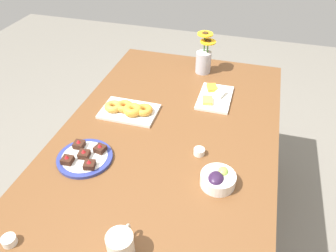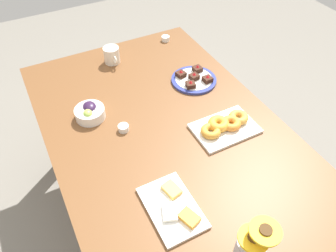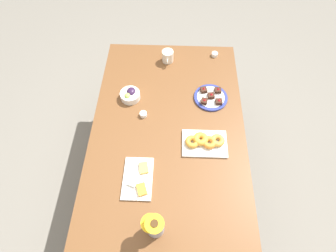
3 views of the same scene
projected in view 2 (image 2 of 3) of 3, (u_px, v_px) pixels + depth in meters
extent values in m
plane|color=slate|center=(168.00, 217.00, 1.97)|extent=(6.00, 6.00, 0.00)
cube|color=brown|center=(168.00, 135.00, 1.46)|extent=(1.60, 1.00, 0.04)
cube|color=brown|center=(55.00, 124.00, 2.04)|extent=(0.07, 0.07, 0.70)
cube|color=brown|center=(174.00, 85.00, 2.31)|extent=(0.07, 0.07, 0.70)
cylinder|color=silver|center=(112.00, 55.00, 1.80)|extent=(0.09, 0.09, 0.09)
cylinder|color=brown|center=(111.00, 49.00, 1.77)|extent=(0.08, 0.08, 0.00)
torus|color=silver|center=(115.00, 60.00, 1.76)|extent=(0.05, 0.01, 0.05)
cylinder|color=white|center=(90.00, 113.00, 1.50)|extent=(0.14, 0.14, 0.05)
ellipsoid|color=#2D1938|center=(90.00, 107.00, 1.50)|extent=(0.08, 0.06, 0.04)
ellipsoid|color=#9EC14C|center=(88.00, 114.00, 1.46)|extent=(0.05, 0.04, 0.04)
cube|color=white|center=(172.00, 208.00, 1.17)|extent=(0.26, 0.17, 0.01)
cube|color=#EFB74C|center=(172.00, 189.00, 1.21)|extent=(0.08, 0.06, 0.02)
cube|color=white|center=(170.00, 212.00, 1.14)|extent=(0.08, 0.07, 0.02)
cube|color=orange|center=(189.00, 218.00, 1.13)|extent=(0.08, 0.07, 0.02)
cube|color=white|center=(225.00, 128.00, 1.45)|extent=(0.19, 0.28, 0.01)
torus|color=gold|center=(211.00, 131.00, 1.41)|extent=(0.10, 0.10, 0.03)
torus|color=gold|center=(218.00, 124.00, 1.44)|extent=(0.10, 0.10, 0.04)
torus|color=orange|center=(231.00, 123.00, 1.44)|extent=(0.12, 0.12, 0.03)
torus|color=gold|center=(238.00, 117.00, 1.47)|extent=(0.12, 0.12, 0.03)
cylinder|color=white|center=(123.00, 128.00, 1.45)|extent=(0.05, 0.05, 0.03)
cylinder|color=#C68923|center=(123.00, 126.00, 1.44)|extent=(0.04, 0.04, 0.01)
cylinder|color=white|center=(166.00, 38.00, 1.98)|extent=(0.05, 0.05, 0.03)
cylinder|color=maroon|center=(166.00, 37.00, 1.97)|extent=(0.04, 0.04, 0.01)
cylinder|color=navy|center=(194.00, 80.00, 1.70)|extent=(0.23, 0.23, 0.01)
cylinder|color=white|center=(194.00, 80.00, 1.70)|extent=(0.19, 0.19, 0.01)
cube|color=#381E14|center=(197.00, 69.00, 1.74)|extent=(0.05, 0.05, 0.02)
cone|color=red|center=(198.00, 66.00, 1.72)|extent=(0.02, 0.02, 0.01)
cube|color=#381E14|center=(207.00, 79.00, 1.67)|extent=(0.05, 0.05, 0.02)
cone|color=red|center=(208.00, 76.00, 1.66)|extent=(0.02, 0.02, 0.01)
cube|color=#381E14|center=(181.00, 74.00, 1.70)|extent=(0.05, 0.05, 0.02)
cone|color=red|center=(181.00, 71.00, 1.69)|extent=(0.02, 0.02, 0.01)
cube|color=#381E14|center=(191.00, 85.00, 1.64)|extent=(0.05, 0.05, 0.02)
cone|color=red|center=(191.00, 82.00, 1.63)|extent=(0.02, 0.02, 0.01)
cube|color=#381E14|center=(194.00, 77.00, 1.69)|extent=(0.05, 0.05, 0.02)
cone|color=red|center=(194.00, 74.00, 1.67)|extent=(0.02, 0.02, 0.01)
cylinder|color=#B2B2BC|center=(249.00, 252.00, 1.00)|extent=(0.09, 0.09, 0.13)
cylinder|color=#3D702D|center=(261.00, 240.00, 0.91)|extent=(0.01, 0.01, 0.10)
cylinder|color=yellow|center=(265.00, 231.00, 0.87)|extent=(0.09, 0.09, 0.01)
cylinder|color=#472D14|center=(266.00, 230.00, 0.87)|extent=(0.04, 0.04, 0.01)
cylinder|color=#3D702D|center=(251.00, 244.00, 0.92)|extent=(0.01, 0.01, 0.06)
cylinder|color=yellow|center=(254.00, 238.00, 0.90)|extent=(0.09, 0.09, 0.01)
cylinder|color=#472D14|center=(254.00, 237.00, 0.90)|extent=(0.04, 0.04, 0.01)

